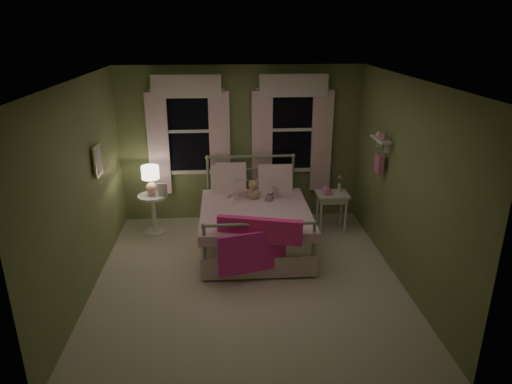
{
  "coord_description": "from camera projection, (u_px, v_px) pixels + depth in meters",
  "views": [
    {
      "loc": [
        -0.26,
        -5.32,
        3.19
      ],
      "look_at": [
        0.15,
        0.61,
        1.0
      ],
      "focal_mm": 32.0,
      "sensor_mm": 36.0,
      "label": 1
    }
  ],
  "objects": [
    {
      "name": "wall_shelf",
      "position": [
        380.0,
        152.0,
        6.36
      ],
      "size": [
        0.15,
        0.5,
        0.6
      ],
      "color": "white",
      "rests_on": "room_shell"
    },
    {
      "name": "child_right",
      "position": [
        270.0,
        181.0,
        7.12
      ],
      "size": [
        0.37,
        0.32,
        0.66
      ],
      "primitive_type": "imported",
      "rotation": [
        0.0,
        0.0,
        2.9
      ],
      "color": "#F7D1DD",
      "rests_on": "bed"
    },
    {
      "name": "bed",
      "position": [
        254.0,
        223.0,
        6.87
      ],
      "size": [
        1.58,
        2.04,
        1.18
      ],
      "color": "white",
      "rests_on": "ground"
    },
    {
      "name": "framed_picture",
      "position": [
        98.0,
        161.0,
        6.02
      ],
      "size": [
        0.03,
        0.32,
        0.42
      ],
      "color": "beige",
      "rests_on": "room_shell"
    },
    {
      "name": "nightstand_left",
      "position": [
        153.0,
        209.0,
        7.3
      ],
      "size": [
        0.46,
        0.46,
        0.65
      ],
      "color": "white",
      "rests_on": "ground"
    },
    {
      "name": "bud_vase",
      "position": [
        340.0,
        184.0,
        7.31
      ],
      "size": [
        0.06,
        0.06,
        0.28
      ],
      "color": "white",
      "rests_on": "nightstand_right"
    },
    {
      "name": "book_nightstand",
      "position": [
        158.0,
        196.0,
        7.15
      ],
      "size": [
        0.21,
        0.26,
        0.02
      ],
      "primitive_type": "imported",
      "rotation": [
        0.0,
        0.0,
        -0.24
      ],
      "color": "beige",
      "rests_on": "nightstand_left"
    },
    {
      "name": "table_lamp",
      "position": [
        151.0,
        177.0,
        7.11
      ],
      "size": [
        0.27,
        0.27,
        0.45
      ],
      "color": "#EDA48C",
      "rests_on": "nightstand_left"
    },
    {
      "name": "window_left",
      "position": [
        188.0,
        127.0,
        7.39
      ],
      "size": [
        1.34,
        0.13,
        1.96
      ],
      "color": "black",
      "rests_on": "room_shell"
    },
    {
      "name": "book_left",
      "position": [
        235.0,
        183.0,
        6.82
      ],
      "size": [
        0.2,
        0.12,
        0.26
      ],
      "primitive_type": "imported",
      "rotation": [
        1.22,
        0.0,
        0.0
      ],
      "color": "beige",
      "rests_on": "child_left"
    },
    {
      "name": "teddy_bear",
      "position": [
        253.0,
        191.0,
        6.99
      ],
      "size": [
        0.23,
        0.19,
        0.32
      ],
      "color": "tan",
      "rests_on": "bed"
    },
    {
      "name": "nightstand_right",
      "position": [
        332.0,
        199.0,
        7.34
      ],
      "size": [
        0.5,
        0.4,
        0.64
      ],
      "color": "white",
      "rests_on": "ground"
    },
    {
      "name": "pink_throw",
      "position": [
        260.0,
        239.0,
        5.84
      ],
      "size": [
        1.09,
        0.41,
        0.71
      ],
      "color": "#FF3191",
      "rests_on": "bed"
    },
    {
      "name": "window_right",
      "position": [
        292.0,
        126.0,
        7.5
      ],
      "size": [
        1.34,
        0.13,
        1.96
      ],
      "color": "black",
      "rests_on": "room_shell"
    },
    {
      "name": "child_left",
      "position": [
        235.0,
        179.0,
        7.06
      ],
      "size": [
        0.29,
        0.21,
        0.75
      ],
      "primitive_type": "imported",
      "rotation": [
        0.0,
        0.0,
        3.04
      ],
      "color": "#F7D1DD",
      "rests_on": "bed"
    },
    {
      "name": "pink_toy",
      "position": [
        326.0,
        190.0,
        7.27
      ],
      "size": [
        0.14,
        0.18,
        0.14
      ],
      "color": "pink",
      "rests_on": "nightstand_right"
    },
    {
      "name": "room_shell",
      "position": [
        247.0,
        187.0,
        5.66
      ],
      "size": [
        4.2,
        4.2,
        4.2
      ],
      "color": "beige",
      "rests_on": "ground"
    },
    {
      "name": "book_right",
      "position": [
        272.0,
        185.0,
        6.87
      ],
      "size": [
        0.23,
        0.19,
        0.26
      ],
      "primitive_type": "imported",
      "rotation": [
        1.22,
        0.0,
        0.52
      ],
      "color": "beige",
      "rests_on": "child_right"
    }
  ]
}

